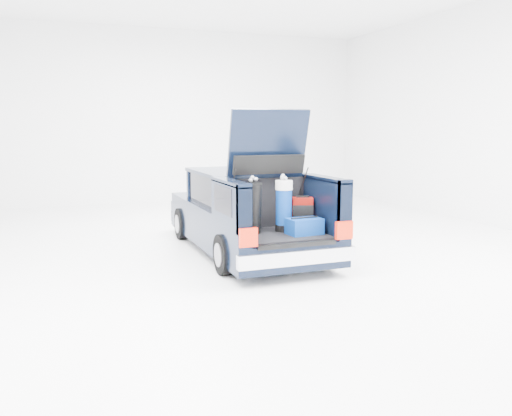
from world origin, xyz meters
name	(u,v)px	position (x,y,z in m)	size (l,w,h in m)	color
ground	(246,251)	(0.00, 0.00, 0.00)	(14.00, 14.00, 0.00)	white
car	(244,213)	(0.00, 0.11, 0.67)	(1.87, 4.65, 2.47)	black
red_suitcase	(303,213)	(0.50, -1.27, 0.85)	(0.37, 0.31, 0.53)	#660703
black_golf_bag	(253,208)	(-0.36, -1.35, 0.99)	(0.26, 0.31, 0.87)	black
blue_golf_bag	(284,205)	(0.15, -1.33, 1.00)	(0.34, 0.34, 0.89)	black
blue_duffel	(304,226)	(0.33, -1.68, 0.72)	(0.53, 0.37, 0.27)	navy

